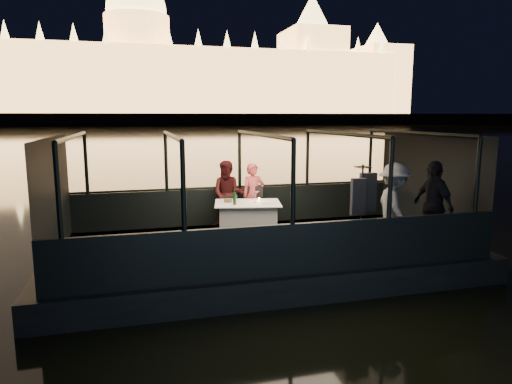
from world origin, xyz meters
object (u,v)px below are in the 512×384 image
object	(u,v)px
person_woman_coral	(253,196)
wine_bottle	(235,198)
passenger_dark	(432,209)
passenger_stripe	(394,210)
chair_port_right	(256,211)
person_man_maroon	(228,197)
coat_stand	(361,211)
dining_table_central	(248,219)
chair_port_left	(232,212)

from	to	relation	value
person_woman_coral	wine_bottle	size ratio (longest dim) A/B	4.70
person_woman_coral	passenger_dark	bearing A→B (deg)	-50.27
passenger_stripe	wine_bottle	bearing A→B (deg)	70.79
chair_port_right	person_woman_coral	xyz separation A→B (m)	(0.01, 0.27, 0.30)
person_man_maroon	wine_bottle	world-z (taller)	person_man_maroon
coat_stand	chair_port_right	bearing A→B (deg)	118.45
person_woman_coral	wine_bottle	bearing A→B (deg)	-131.29
person_woman_coral	wine_bottle	world-z (taller)	person_woman_coral
dining_table_central	person_woman_coral	size ratio (longest dim) A/B	0.93
coat_stand	passenger_stripe	size ratio (longest dim) A/B	1.00
person_woman_coral	passenger_dark	size ratio (longest dim) A/B	0.85
wine_bottle	chair_port_left	bearing A→B (deg)	83.32
dining_table_central	passenger_stripe	size ratio (longest dim) A/B	0.81
passenger_dark	wine_bottle	bearing A→B (deg)	-120.98
chair_port_right	person_woman_coral	bearing A→B (deg)	108.58
chair_port_left	person_woman_coral	bearing A→B (deg)	12.89
passenger_dark	wine_bottle	size ratio (longest dim) A/B	5.50
dining_table_central	passenger_stripe	world-z (taller)	passenger_stripe
person_man_maroon	passenger_stripe	size ratio (longest dim) A/B	0.91
dining_table_central	wine_bottle	xyz separation A→B (m)	(-0.33, -0.16, 0.53)
dining_table_central	coat_stand	xyz separation A→B (m)	(1.73, -2.02, 0.51)
coat_stand	passenger_dark	xyz separation A→B (m)	(1.58, 0.03, -0.05)
dining_table_central	person_man_maroon	size ratio (longest dim) A/B	0.89
passenger_dark	dining_table_central	bearing A→B (deg)	-125.28
chair_port_right	passenger_stripe	bearing A→B (deg)	-26.63
chair_port_left	passenger_dark	size ratio (longest dim) A/B	0.44
person_woman_coral	wine_bottle	distance (m)	1.21
chair_port_right	coat_stand	xyz separation A→B (m)	(1.40, -2.58, 0.45)
dining_table_central	chair_port_left	size ratio (longest dim) A/B	1.81
person_man_maroon	wine_bottle	bearing A→B (deg)	-74.88
coat_stand	person_woman_coral	distance (m)	3.17
dining_table_central	passenger_dark	xyz separation A→B (m)	(3.31, -1.99, 0.47)
chair_port_left	passenger_stripe	bearing A→B (deg)	-50.45
coat_stand	wine_bottle	xyz separation A→B (m)	(-2.06, 1.86, 0.02)
chair_port_left	chair_port_right	distance (m)	0.58
passenger_dark	wine_bottle	distance (m)	4.08
passenger_dark	chair_port_right	bearing A→B (deg)	-134.86
chair_port_right	wine_bottle	bearing A→B (deg)	-111.18
person_woman_coral	person_man_maroon	xyz separation A→B (m)	(-0.60, 0.12, 0.00)
dining_table_central	chair_port_left	distance (m)	0.64
chair_port_left	passenger_dark	xyz separation A→B (m)	(3.55, -2.59, 0.40)
passenger_stripe	chair_port_right	bearing A→B (deg)	53.77
dining_table_central	person_man_maroon	distance (m)	1.05
person_man_maroon	chair_port_right	bearing A→B (deg)	-14.17
dining_table_central	passenger_dark	bearing A→B (deg)	-31.04
passenger_stripe	passenger_dark	distance (m)	0.80
wine_bottle	dining_table_central	bearing A→B (deg)	25.53
chair_port_left	wine_bottle	world-z (taller)	wine_bottle
passenger_stripe	wine_bottle	size ratio (longest dim) A/B	5.39
dining_table_central	person_woman_coral	world-z (taller)	person_woman_coral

